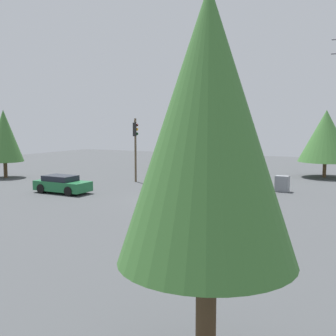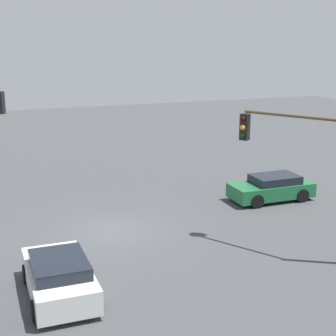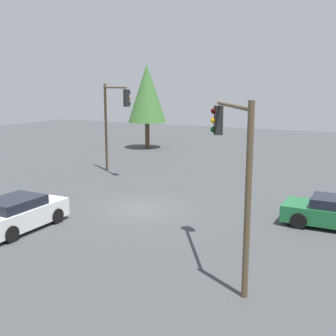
# 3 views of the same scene
# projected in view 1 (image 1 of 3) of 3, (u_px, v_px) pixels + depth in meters

# --- Properties ---
(ground_plane) EXTENTS (80.00, 80.00, 0.00)m
(ground_plane) POSITION_uv_depth(u_px,v_px,m) (175.00, 200.00, 28.33)
(ground_plane) COLOR #424447
(sedan_green) EXTENTS (4.23, 1.94, 1.30)m
(sedan_green) POSITION_uv_depth(u_px,v_px,m) (62.00, 184.00, 31.22)
(sedan_green) COLOR #1E6638
(sedan_green) RESTS_ON ground_plane
(sedan_white) EXTENTS (2.05, 4.13, 1.37)m
(sedan_white) POSITION_uv_depth(u_px,v_px,m) (242.00, 184.00, 31.16)
(sedan_white) COLOR silver
(sedan_white) RESTS_ON ground_plane
(traffic_signal_main) EXTENTS (2.60, 3.93, 5.56)m
(traffic_signal_main) POSITION_uv_depth(u_px,v_px,m) (135.00, 139.00, 34.85)
(traffic_signal_main) COLOR brown
(traffic_signal_main) RESTS_ON ground_plane
(traffic_signal_cross) EXTENTS (3.30, 2.27, 6.02)m
(traffic_signal_cross) POSITION_uv_depth(u_px,v_px,m) (223.00, 146.00, 19.83)
(traffic_signal_cross) COLOR brown
(traffic_signal_cross) RESTS_ON ground_plane
(electrical_cabinet) EXTENTS (0.99, 0.70, 1.21)m
(electrical_cabinet) POSITION_uv_depth(u_px,v_px,m) (282.00, 184.00, 31.78)
(electrical_cabinet) COLOR gray
(electrical_cabinet) RESTS_ON ground_plane
(tree_left) EXTENTS (3.55, 3.55, 7.82)m
(tree_left) POSITION_uv_depth(u_px,v_px,m) (208.00, 128.00, 8.08)
(tree_left) COLOR #4C3823
(tree_left) RESTS_ON ground_plane
(tree_far) EXTENTS (5.03, 5.03, 6.38)m
(tree_far) POSITION_uv_depth(u_px,v_px,m) (326.00, 136.00, 39.63)
(tree_far) COLOR brown
(tree_far) RESTS_ON ground_plane
(tree_right) EXTENTS (3.45, 3.45, 6.39)m
(tree_right) POSITION_uv_depth(u_px,v_px,m) (4.00, 136.00, 39.38)
(tree_right) COLOR #4C3823
(tree_right) RESTS_ON ground_plane
(tree_corner) EXTENTS (5.49, 5.49, 6.41)m
(tree_corner) POSITION_uv_depth(u_px,v_px,m) (196.00, 131.00, 47.31)
(tree_corner) COLOR brown
(tree_corner) RESTS_ON ground_plane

